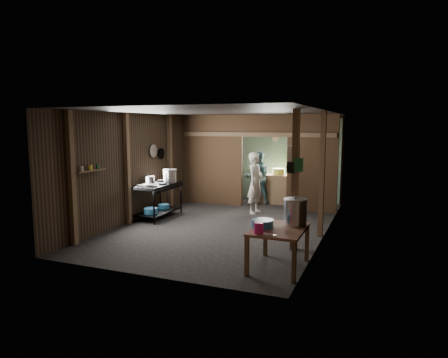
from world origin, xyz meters
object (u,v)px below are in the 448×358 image
at_px(stock_pot, 295,212).
at_px(pink_bucket, 259,228).
at_px(stove_pot_large, 170,176).
at_px(yellow_tub, 279,172).
at_px(prep_table, 278,248).
at_px(gas_range, 157,201).
at_px(cook, 256,183).

relative_size(stock_pot, pink_bucket, 2.66).
bearing_deg(stove_pot_large, yellow_tub, 49.76).
xyz_separation_m(prep_table, stove_pot_large, (-3.54, 2.76, 0.69)).
distance_m(stove_pot_large, pink_bucket, 4.62).
height_order(gas_range, stove_pot_large, stove_pot_large).
height_order(prep_table, yellow_tub, yellow_tub).
distance_m(gas_range, stock_pot, 4.45).
bearing_deg(stove_pot_large, cook, 27.70).
height_order(pink_bucket, cook, cook).
bearing_deg(cook, stock_pot, -144.88).
relative_size(stock_pot, cook, 0.29).
xyz_separation_m(gas_range, cook, (2.13, 1.40, 0.37)).
bearing_deg(prep_table, gas_range, 147.20).
relative_size(gas_range, yellow_tub, 4.20).
relative_size(gas_range, cook, 0.91).
height_order(prep_table, pink_bucket, pink_bucket).
height_order(prep_table, cook, cook).
distance_m(stock_pot, yellow_tub, 5.27).
bearing_deg(pink_bucket, prep_table, 64.38).
xyz_separation_m(gas_range, yellow_tub, (2.36, 2.95, 0.52)).
height_order(prep_table, stove_pot_large, stove_pot_large).
height_order(stove_pot_large, cook, cook).
distance_m(gas_range, prep_table, 4.41).
relative_size(yellow_tub, cook, 0.22).
relative_size(gas_range, stove_pot_large, 4.08).
relative_size(gas_range, prep_table, 1.30).
xyz_separation_m(prep_table, stock_pot, (0.20, 0.31, 0.55)).
bearing_deg(yellow_tub, cook, -98.27).
relative_size(stock_pot, yellow_tub, 1.35).
bearing_deg(yellow_tub, stock_pot, -72.93).
bearing_deg(yellow_tub, prep_table, -75.84).
bearing_deg(stock_pot, yellow_tub, 107.07).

